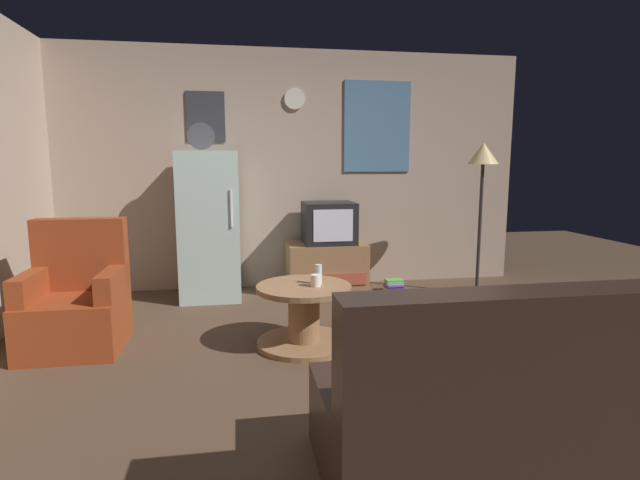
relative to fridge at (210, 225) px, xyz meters
The scene contains 12 objects.
ground_plane 2.32m from the fridge, 65.83° to the right, with size 12.00×12.00×0.00m, color #4C3828.
wall_with_art 1.15m from the fridge, 26.06° to the left, with size 5.20×0.12×2.60m.
fridge is the anchor object (origin of this frame).
tv_stand 1.31m from the fridge, ahead, with size 0.84×0.53×0.53m.
crt_tv 1.25m from the fridge, ahead, with size 0.54×0.51×0.44m.
standing_lamp 2.88m from the fridge, ahead, with size 0.32×0.32×1.59m.
coffee_table 1.77m from the fridge, 63.36° to the right, with size 0.72×0.72×0.47m.
wine_glass 1.74m from the fridge, 59.52° to the right, with size 0.05×0.05×0.15m, color silver.
mug_ceramic_white 1.80m from the fridge, 61.70° to the right, with size 0.08×0.08×0.09m, color silver.
armchair 1.62m from the fridge, 126.82° to the right, with size 0.68×0.68×0.96m.
couch 3.61m from the fridge, 65.89° to the right, with size 1.70×0.80×0.92m.
book_stack 2.07m from the fridge, ahead, with size 0.22×0.17×0.13m.
Camera 1 is at (-0.62, -3.13, 1.39)m, focal length 27.94 mm.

